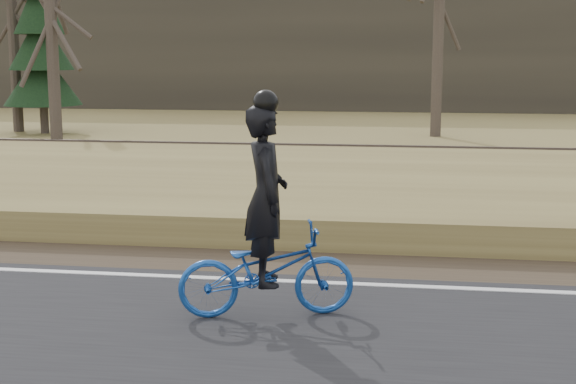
# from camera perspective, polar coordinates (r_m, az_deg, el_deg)

# --- Properties ---
(embankment) EXTENTS (120.00, 5.00, 0.44)m
(embankment) POSITION_cam_1_polar(r_m,az_deg,el_deg) (15.06, -18.61, -0.35)
(embankment) COLOR olive
(embankment) RESTS_ON ground
(ballast) EXTENTS (120.00, 3.00, 0.45)m
(ballast) POSITION_cam_1_polar(r_m,az_deg,el_deg) (18.48, -13.33, 1.77)
(ballast) COLOR slate
(ballast) RESTS_ON ground
(railroad) EXTENTS (120.00, 2.40, 0.29)m
(railroad) POSITION_cam_1_polar(r_m,az_deg,el_deg) (18.44, -13.37, 2.70)
(railroad) COLOR black
(railroad) RESTS_ON ballast
(treeline_backdrop) EXTENTS (120.00, 4.00, 6.00)m
(treeline_backdrop) POSITION_cam_1_polar(r_m,az_deg,el_deg) (39.58, -1.61, 10.34)
(treeline_backdrop) COLOR #383328
(treeline_backdrop) RESTS_ON ground
(cyclist) EXTENTS (1.93, 1.09, 2.35)m
(cyclist) POSITION_cam_1_polar(r_m,az_deg,el_deg) (8.30, -1.55, -3.77)
(cyclist) COLOR #164599
(cyclist) RESTS_ON road
(bare_tree_left) EXTENTS (0.36, 0.36, 7.85)m
(bare_tree_left) POSITION_cam_1_polar(r_m,az_deg,el_deg) (29.54, -19.02, 11.70)
(bare_tree_left) COLOR #463D33
(bare_tree_left) RESTS_ON ground
(bare_tree_near_left) EXTENTS (0.36, 0.36, 7.40)m
(bare_tree_near_left) POSITION_cam_1_polar(r_m,az_deg,el_deg) (25.17, -16.52, 11.70)
(bare_tree_near_left) COLOR #463D33
(bare_tree_near_left) RESTS_ON ground
(conifer) EXTENTS (2.60, 2.60, 6.39)m
(conifer) POSITION_cam_1_polar(r_m,az_deg,el_deg) (28.58, -17.20, 10.06)
(conifer) COLOR #463D33
(conifer) RESTS_ON ground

